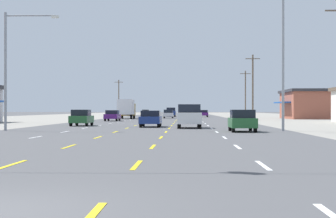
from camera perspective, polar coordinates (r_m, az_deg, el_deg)
The scene contains 18 objects.
ground_plane at distance 74.29m, azimuth -0.54°, elevation -1.25°, with size 572.00×572.00×0.00m, color #4C4C4F.
lane_markings at distance 112.76m, azimuth 0.28°, elevation -0.84°, with size 10.64×227.60×0.01m.
hatchback_far_right_nearest at distance 38.62m, azimuth 7.72°, elevation -1.19°, with size 1.72×3.90×1.54m.
suv_inner_right_near at distance 46.03m, azimuth 2.22°, elevation -0.71°, with size 1.98×4.90×1.98m.
sedan_center_turn_mid at distance 48.71m, azimuth -1.81°, elevation -0.99°, with size 1.80×4.50×1.46m.
hatchback_far_left_midfar at distance 52.63m, azimuth -8.98°, elevation -0.89°, with size 1.72×3.90×1.54m.
sedan_far_left_far at distance 74.83m, azimuth -5.80°, elevation -0.67°, with size 1.80×4.50×1.46m.
box_truck_far_left_farther at distance 92.35m, azimuth -4.34°, elevation 0.12°, with size 2.40×7.20×3.23m.
hatchback_center_turn_farthest at distance 98.30m, azimuth 0.05°, elevation -0.51°, with size 1.72×3.90×1.54m.
sedan_far_right_distant_a at distance 115.49m, azimuth 3.72°, elevation -0.45°, with size 1.80×4.50×1.46m.
suv_center_turn_distant_b at distance 117.58m, azimuth 0.32°, elevation -0.31°, with size 1.98×4.90×1.98m.
hatchback_far_left_distant_c at distance 137.42m, azimuth -2.34°, elevation -0.38°, with size 1.72×3.90×1.54m.
storefront_right_row_2 at distance 96.32m, azimuth 15.34°, elevation 0.49°, with size 12.54×13.45×4.90m.
streetlight_left_row_0 at distance 42.04m, azimuth -15.97°, elevation 4.78°, with size 4.05×0.26×8.71m.
streetlight_right_row_0 at distance 40.67m, azimuth 11.34°, elevation 6.08°, with size 3.96×0.26×10.27m.
utility_pole_right_row_1 at distance 84.54m, azimuth 8.80°, elevation 2.38°, with size 2.20×0.26×9.90m.
utility_pole_right_row_2 at distance 115.69m, azimuth 8.05°, elevation 1.66°, with size 2.20×0.26×9.65m.
utility_pole_left_row_3 at distance 141.77m, azimuth -5.14°, elevation 1.26°, with size 2.20×0.26×9.22m.
Camera 1 is at (3.12, -8.20, 1.55)m, focal length 58.67 mm.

